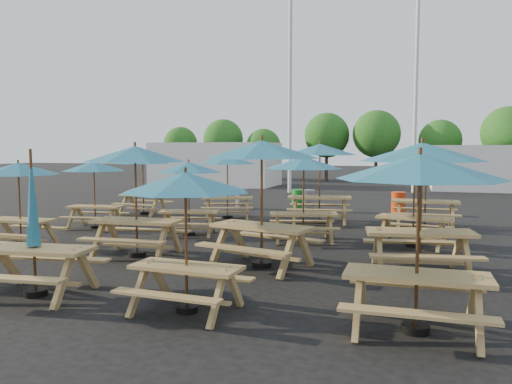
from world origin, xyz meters
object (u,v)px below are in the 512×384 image
(picnic_unit_1, at_px, (18,173))
(picnic_unit_15, at_px, (427,157))
(picnic_unit_8, at_px, (186,190))
(picnic_unit_11, at_px, (320,154))
(picnic_unit_10, at_px, (304,167))
(waste_bin_0, at_px, (242,198))
(picnic_unit_9, at_px, (262,157))
(picnic_unit_7, at_px, (227,163))
(waste_bin_2, at_px, (308,201))
(picnic_unit_4, at_px, (34,236))
(picnic_unit_12, at_px, (420,177))
(waste_bin_3, at_px, (398,203))
(waste_bin_1, at_px, (298,200))
(picnic_unit_2, at_px, (94,170))
(picnic_unit_5, at_px, (135,160))
(picnic_unit_14, at_px, (415,169))
(picnic_unit_6, at_px, (189,171))
(picnic_unit_13, at_px, (422,159))
(picnic_unit_3, at_px, (143,163))

(picnic_unit_1, distance_m, picnic_unit_15, 11.25)
(picnic_unit_8, bearing_deg, picnic_unit_11, 91.83)
(picnic_unit_10, height_order, waste_bin_0, picnic_unit_10)
(picnic_unit_8, bearing_deg, picnic_unit_9, 88.71)
(picnic_unit_7, bearing_deg, picnic_unit_1, -133.79)
(picnic_unit_1, height_order, waste_bin_2, picnic_unit_1)
(picnic_unit_4, relative_size, picnic_unit_15, 0.96)
(picnic_unit_12, bearing_deg, picnic_unit_15, 87.87)
(waste_bin_3, bearing_deg, picnic_unit_10, -109.25)
(picnic_unit_4, xyz_separation_m, picnic_unit_15, (6.18, 9.34, 1.18))
(waste_bin_1, bearing_deg, picnic_unit_2, -128.80)
(picnic_unit_5, height_order, picnic_unit_7, picnic_unit_5)
(picnic_unit_5, bearing_deg, picnic_unit_12, -30.71)
(picnic_unit_4, bearing_deg, picnic_unit_10, 55.97)
(picnic_unit_15, height_order, waste_bin_1, picnic_unit_15)
(picnic_unit_11, relative_size, picnic_unit_14, 1.15)
(picnic_unit_14, bearing_deg, picnic_unit_15, 95.32)
(picnic_unit_8, distance_m, waste_bin_0, 12.78)
(picnic_unit_4, xyz_separation_m, picnic_unit_9, (2.94, 2.97, 1.25))
(picnic_unit_6, xyz_separation_m, picnic_unit_9, (3.00, -3.00, 0.46))
(picnic_unit_7, height_order, picnic_unit_15, picnic_unit_15)
(picnic_unit_6, bearing_deg, picnic_unit_2, 161.73)
(picnic_unit_7, bearing_deg, picnic_unit_11, -20.66)
(picnic_unit_13, distance_m, waste_bin_3, 9.19)
(picnic_unit_4, distance_m, waste_bin_0, 12.28)
(picnic_unit_1, height_order, picnic_unit_5, picnic_unit_5)
(picnic_unit_11, distance_m, waste_bin_1, 3.71)
(picnic_unit_8, relative_size, waste_bin_3, 2.51)
(waste_bin_1, bearing_deg, picnic_unit_15, -32.88)
(picnic_unit_3, height_order, picnic_unit_9, picnic_unit_9)
(picnic_unit_12, xyz_separation_m, picnic_unit_13, (0.08, 3.16, 0.16))
(picnic_unit_4, bearing_deg, picnic_unit_1, 128.76)
(picnic_unit_1, relative_size, picnic_unit_11, 0.76)
(picnic_unit_11, relative_size, picnic_unit_15, 1.09)
(picnic_unit_4, bearing_deg, picnic_unit_14, 40.01)
(picnic_unit_7, relative_size, waste_bin_3, 3.10)
(picnic_unit_4, height_order, picnic_unit_15, picnic_unit_15)
(picnic_unit_3, height_order, picnic_unit_6, picnic_unit_3)
(picnic_unit_11, bearing_deg, waste_bin_0, 131.75)
(picnic_unit_5, xyz_separation_m, picnic_unit_8, (2.69, -3.11, -0.35))
(waste_bin_1, bearing_deg, picnic_unit_8, -84.91)
(picnic_unit_13, xyz_separation_m, waste_bin_3, (-0.63, 9.00, -1.77))
(picnic_unit_13, bearing_deg, waste_bin_3, 84.67)
(picnic_unit_10, relative_size, picnic_unit_13, 0.94)
(picnic_unit_13, height_order, picnic_unit_14, picnic_unit_13)
(picnic_unit_10, distance_m, picnic_unit_14, 2.71)
(picnic_unit_6, xyz_separation_m, waste_bin_2, (2.05, 6.28, -1.36))
(picnic_unit_3, distance_m, picnic_unit_6, 5.00)
(picnic_unit_5, bearing_deg, waste_bin_1, 76.29)
(picnic_unit_1, xyz_separation_m, picnic_unit_4, (3.22, -3.19, -0.82))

